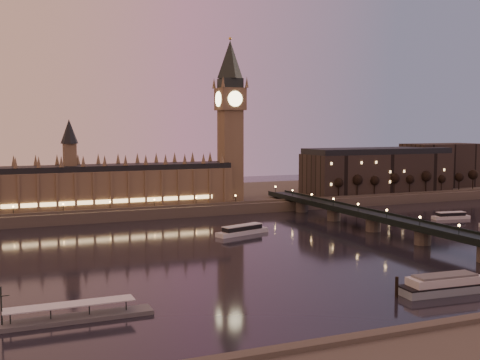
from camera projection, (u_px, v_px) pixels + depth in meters
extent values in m
plane|color=black|center=(220.00, 253.00, 256.61)|extent=(700.00, 700.00, 0.00)
cube|color=#423D35|center=(175.00, 199.00, 419.22)|extent=(560.00, 130.00, 6.00)
cube|color=brown|center=(81.00, 190.00, 350.32)|extent=(180.00, 26.00, 22.00)
cube|color=black|center=(81.00, 168.00, 349.18)|extent=(180.00, 22.00, 3.20)
cube|color=#FFCC7F|center=(85.00, 203.00, 338.50)|extent=(153.00, 0.25, 2.20)
cube|color=brown|center=(230.00, 156.00, 385.37)|extent=(13.00, 13.00, 58.00)
cube|color=brown|center=(230.00, 99.00, 382.10)|extent=(16.00, 16.00, 14.00)
cylinder|color=#FFEAA5|center=(235.00, 99.00, 374.60)|extent=(9.60, 0.35, 9.60)
cylinder|color=#FFEAA5|center=(218.00, 99.00, 378.91)|extent=(0.35, 9.60, 9.60)
cube|color=black|center=(230.00, 83.00, 381.19)|extent=(13.00, 13.00, 6.00)
cone|color=black|center=(230.00, 59.00, 379.83)|extent=(17.68, 17.68, 24.00)
sphere|color=gold|center=(230.00, 39.00, 378.65)|extent=(2.00, 2.00, 2.00)
cube|color=black|center=(397.00, 221.00, 291.78)|extent=(13.00, 260.00, 2.00)
cube|color=black|center=(386.00, 219.00, 289.19)|extent=(0.60, 260.00, 1.00)
cube|color=black|center=(407.00, 217.00, 294.10)|extent=(0.60, 260.00, 1.00)
cube|color=black|center=(377.00, 173.00, 438.27)|extent=(110.00, 36.00, 28.00)
cube|color=black|center=(377.00, 151.00, 436.81)|extent=(108.00, 34.00, 4.00)
cube|color=black|center=(441.00, 165.00, 476.30)|extent=(60.00, 30.00, 34.00)
cylinder|color=black|center=(341.00, 190.00, 406.09)|extent=(0.70, 0.70, 9.99)
sphere|color=black|center=(341.00, 182.00, 405.62)|extent=(6.66, 6.66, 6.66)
cylinder|color=black|center=(359.00, 189.00, 411.79)|extent=(0.70, 0.70, 9.99)
sphere|color=black|center=(359.00, 181.00, 411.32)|extent=(6.66, 6.66, 6.66)
cylinder|color=black|center=(377.00, 188.00, 417.49)|extent=(0.70, 0.70, 9.99)
sphere|color=black|center=(377.00, 181.00, 417.01)|extent=(6.66, 6.66, 6.66)
cylinder|color=black|center=(394.00, 187.00, 423.19)|extent=(0.70, 0.70, 9.99)
sphere|color=black|center=(394.00, 180.00, 422.71)|extent=(6.66, 6.66, 6.66)
cylinder|color=black|center=(411.00, 186.00, 428.88)|extent=(0.70, 0.70, 9.99)
sphere|color=black|center=(411.00, 179.00, 428.41)|extent=(6.66, 6.66, 6.66)
cylinder|color=black|center=(427.00, 186.00, 434.58)|extent=(0.70, 0.70, 9.99)
sphere|color=black|center=(427.00, 178.00, 434.11)|extent=(6.66, 6.66, 6.66)
cylinder|color=black|center=(443.00, 185.00, 440.28)|extent=(0.70, 0.70, 9.99)
sphere|color=black|center=(443.00, 178.00, 439.81)|extent=(6.66, 6.66, 6.66)
cylinder|color=black|center=(458.00, 184.00, 445.98)|extent=(0.70, 0.70, 9.99)
sphere|color=black|center=(458.00, 177.00, 445.50)|extent=(6.66, 6.66, 6.66)
cylinder|color=black|center=(473.00, 183.00, 451.68)|extent=(0.70, 0.70, 9.99)
sphere|color=black|center=(474.00, 176.00, 451.20)|extent=(6.66, 6.66, 6.66)
cube|color=silver|center=(242.00, 232.00, 300.84)|extent=(30.44, 15.43, 2.19)
cube|color=black|center=(242.00, 228.00, 300.64)|extent=(22.69, 11.91, 2.19)
cube|color=silver|center=(242.00, 225.00, 300.52)|extent=(23.34, 12.34, 0.40)
cube|color=silver|center=(451.00, 217.00, 350.42)|extent=(23.13, 8.97, 1.91)
cube|color=black|center=(451.00, 214.00, 350.25)|extent=(17.18, 7.09, 1.91)
cube|color=silver|center=(451.00, 212.00, 350.15)|extent=(17.66, 7.38, 0.35)
cube|color=#7E93A0|center=(444.00, 289.00, 195.60)|extent=(31.49, 10.79, 2.52)
cube|color=black|center=(445.00, 285.00, 195.46)|extent=(31.49, 10.79, 0.48)
cube|color=silver|center=(445.00, 280.00, 195.32)|extent=(25.63, 9.43, 2.52)
cube|color=#595B5E|center=(445.00, 275.00, 195.18)|extent=(21.70, 8.20, 0.68)
cylinder|color=black|center=(397.00, 287.00, 190.63)|extent=(1.06, 1.06, 6.58)
cube|color=#595B5E|center=(74.00, 318.00, 168.03)|extent=(43.90, 7.32, 1.25)
cube|color=silver|center=(70.00, 304.00, 167.25)|extent=(35.54, 6.27, 0.31)
cylinder|color=black|center=(1.00, 306.00, 160.16)|extent=(0.42, 0.42, 10.45)
cylinder|color=black|center=(1.00, 296.00, 159.92)|extent=(4.18, 0.25, 0.25)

